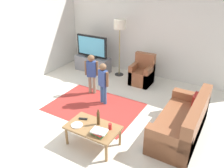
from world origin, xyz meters
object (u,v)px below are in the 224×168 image
(floor_lamp, at_px, (120,27))
(child_center, at_px, (103,80))
(tv, at_px, (92,47))
(armchair, at_px, (142,74))
(couch, at_px, (184,124))
(plate, at_px, (77,125))
(child_near_tv, at_px, (92,71))
(tv_remote, at_px, (83,119))
(tv_stand, at_px, (93,64))
(coffee_table, at_px, (93,129))
(book_stack, at_px, (99,132))
(soda_can, at_px, (110,126))
(bottle, at_px, (98,118))

(floor_lamp, distance_m, child_center, 2.05)
(tv, bearing_deg, armchair, -0.58)
(couch, xyz_separation_m, plate, (-1.70, -1.26, 0.14))
(child_near_tv, height_order, tv_remote, child_near_tv)
(tv_stand, xyz_separation_m, coffee_table, (2.12, -3.04, 0.13))
(child_near_tv, xyz_separation_m, book_stack, (1.45, -1.85, -0.20))
(tv_stand, distance_m, soda_can, 3.83)
(tv, distance_m, child_near_tv, 1.58)
(bottle, bearing_deg, armchair, 96.90)
(couch, height_order, coffee_table, couch)
(tv_stand, distance_m, coffee_table, 3.71)
(soda_can, xyz_separation_m, plate, (-0.60, -0.22, -0.05))
(child_near_tv, distance_m, tv_remote, 1.89)
(tv_stand, bearing_deg, armchair, -1.24)
(floor_lamp, relative_size, plate, 8.09)
(child_near_tv, xyz_separation_m, child_center, (0.56, -0.30, -0.02))
(tv_remote, bearing_deg, couch, 10.04)
(tv_stand, relative_size, child_near_tv, 1.08)
(child_near_tv, height_order, soda_can, child_near_tv)
(tv_stand, xyz_separation_m, tv_remote, (1.82, -2.94, 0.19))
(child_center, xyz_separation_m, bottle, (0.72, -1.30, -0.09))
(bottle, bearing_deg, child_near_tv, 128.55)
(couch, height_order, floor_lamp, floor_lamp)
(tv_stand, distance_m, book_stack, 3.94)
(child_center, xyz_separation_m, tv_remote, (0.37, -1.32, -0.22))
(couch, relative_size, soda_can, 15.00)
(book_stack, bearing_deg, coffee_table, 150.66)
(tv_stand, height_order, tv, tv)
(child_near_tv, distance_m, bottle, 2.05)
(tv_stand, bearing_deg, child_center, -48.13)
(book_stack, bearing_deg, plate, 179.38)
(tv, xyz_separation_m, book_stack, (2.34, -3.14, -0.38))
(bottle, bearing_deg, child_center, 118.94)
(coffee_table, bearing_deg, tv, 125.08)
(armchair, xyz_separation_m, tv_remote, (-0.00, -2.90, 0.13))
(bottle, height_order, soda_can, bottle)
(armchair, distance_m, floor_lamp, 1.54)
(soda_can, bearing_deg, couch, 43.37)
(floor_lamp, xyz_separation_m, soda_can, (1.51, -3.09, -1.06))
(tv, bearing_deg, tv_remote, -58.06)
(child_near_tv, xyz_separation_m, soda_can, (1.55, -1.62, -0.19))
(tv, distance_m, tv_remote, 3.46)
(tv_stand, relative_size, tv, 1.09)
(tv_stand, bearing_deg, floor_lamp, 9.29)
(tv_stand, xyz_separation_m, plate, (1.84, -3.16, 0.18))
(soda_can, height_order, plate, soda_can)
(child_near_tv, relative_size, plate, 5.05)
(tv, bearing_deg, child_near_tv, -55.45)
(floor_lamp, height_order, coffee_table, floor_lamp)
(floor_lamp, height_order, book_stack, floor_lamp)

